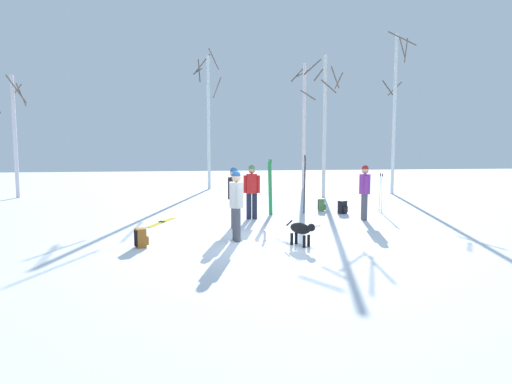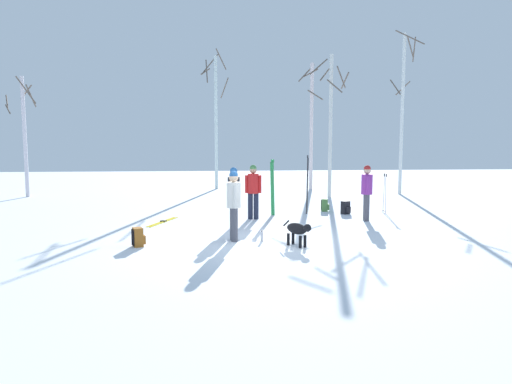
% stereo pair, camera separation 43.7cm
% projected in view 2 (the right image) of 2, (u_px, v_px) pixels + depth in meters
% --- Properties ---
extents(ground_plane, '(60.00, 60.00, 0.00)m').
position_uv_depth(ground_plane, '(267.00, 242.00, 10.85)').
color(ground_plane, white).
extents(person_0, '(0.34, 0.52, 1.72)m').
position_uv_depth(person_0, '(234.00, 201.00, 10.94)').
color(person_0, '#4C4C56').
rests_on(person_0, ground_plane).
extents(person_1, '(0.52, 0.34, 1.72)m').
position_uv_depth(person_1, '(253.00, 188.00, 14.17)').
color(person_1, '#1E2338').
rests_on(person_1, ground_plane).
extents(person_2, '(0.34, 0.51, 1.72)m').
position_uv_depth(person_2, '(367.00, 189.00, 13.88)').
color(person_2, '#4C4C56').
rests_on(person_2, ground_plane).
extents(person_3, '(0.34, 0.52, 1.72)m').
position_uv_depth(person_3, '(234.00, 193.00, 12.68)').
color(person_3, '#4C4C56').
rests_on(person_3, ground_plane).
extents(dog, '(0.55, 0.76, 0.57)m').
position_uv_depth(dog, '(298.00, 230.00, 10.39)').
color(dog, black).
rests_on(dog, ground_plane).
extents(ski_pair_planted_0, '(0.11, 0.19, 1.99)m').
position_uv_depth(ski_pair_planted_0, '(307.00, 185.00, 15.33)').
color(ski_pair_planted_0, black).
rests_on(ski_pair_planted_0, ground_plane).
extents(ski_pair_planted_1, '(0.15, 0.13, 1.86)m').
position_uv_depth(ski_pair_planted_1, '(272.00, 188.00, 14.97)').
color(ski_pair_planted_1, green).
rests_on(ski_pair_planted_1, ground_plane).
extents(ski_pair_lying_0, '(0.79, 1.74, 0.05)m').
position_uv_depth(ski_pair_lying_0, '(163.00, 222.00, 13.70)').
color(ski_pair_lying_0, yellow).
rests_on(ski_pair_lying_0, ground_plane).
extents(ski_poles_0, '(0.07, 0.27, 1.36)m').
position_uv_depth(ski_poles_0, '(385.00, 192.00, 15.46)').
color(ski_poles_0, '#B2B2BC').
rests_on(ski_poles_0, ground_plane).
extents(backpack_0, '(0.33, 0.31, 0.44)m').
position_uv_depth(backpack_0, '(325.00, 205.00, 15.92)').
color(backpack_0, '#4C7F3F').
rests_on(backpack_0, ground_plane).
extents(backpack_1, '(0.34, 0.32, 0.44)m').
position_uv_depth(backpack_1, '(138.00, 237.00, 10.40)').
color(backpack_1, '#99591E').
rests_on(backpack_1, ground_plane).
extents(backpack_2, '(0.32, 0.34, 0.44)m').
position_uv_depth(backpack_2, '(346.00, 208.00, 15.28)').
color(backpack_2, black).
rests_on(backpack_2, ground_plane).
extents(water_bottle_0, '(0.07, 0.07, 0.27)m').
position_uv_depth(water_bottle_0, '(262.00, 236.00, 10.95)').
color(water_bottle_0, silver).
rests_on(water_bottle_0, ground_plane).
extents(birch_tree_0, '(1.45, 1.21, 5.34)m').
position_uv_depth(birch_tree_0, '(24.00, 133.00, 20.03)').
color(birch_tree_0, silver).
rests_on(birch_tree_0, ground_plane).
extents(birch_tree_1, '(1.45, 1.34, 7.19)m').
position_uv_depth(birch_tree_1, '(216.00, 118.00, 23.67)').
color(birch_tree_1, silver).
rests_on(birch_tree_1, ground_plane).
extents(birch_tree_2, '(1.20, 1.22, 6.54)m').
position_uv_depth(birch_tree_2, '(311.00, 124.00, 23.39)').
color(birch_tree_2, silver).
rests_on(birch_tree_2, ground_plane).
extents(birch_tree_3, '(1.63, 1.63, 6.23)m').
position_uv_depth(birch_tree_3, '(331.00, 122.00, 19.77)').
color(birch_tree_3, silver).
rests_on(birch_tree_3, ground_plane).
extents(birch_tree_4, '(1.36, 1.16, 7.47)m').
position_uv_depth(birch_tree_4, '(403.00, 110.00, 21.06)').
color(birch_tree_4, silver).
rests_on(birch_tree_4, ground_plane).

